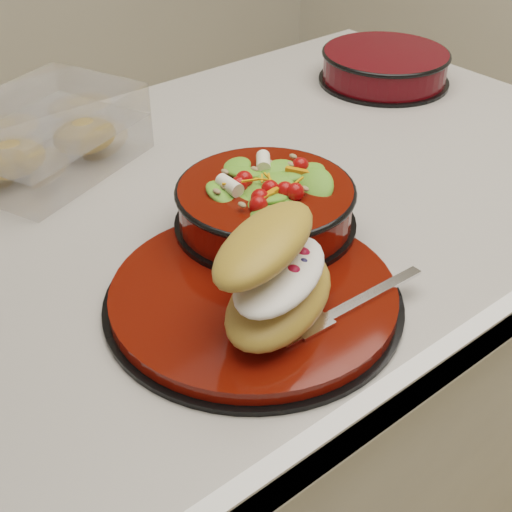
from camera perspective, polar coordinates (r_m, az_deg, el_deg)
island_counter at (r=1.20m, az=-2.60°, el=-14.18°), size 1.24×0.74×0.90m
dinner_plate at (r=0.73m, az=-0.12°, el=-3.19°), size 0.31×0.31×0.02m
salad_bowl at (r=0.80m, az=0.75°, el=4.53°), size 0.21×0.21×0.09m
croissant at (r=0.66m, az=1.59°, el=-1.49°), size 0.18×0.16×0.10m
fork at (r=0.71m, az=8.00°, el=-3.73°), size 0.16×0.02×0.00m
pastry_box at (r=1.00m, az=-16.36°, el=9.18°), size 0.28×0.24×0.09m
extra_bowl at (r=1.27m, az=10.27°, el=14.79°), size 0.22×0.22×0.05m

